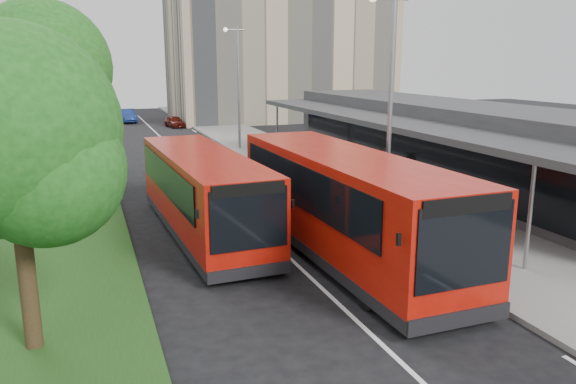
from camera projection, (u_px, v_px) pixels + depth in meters
name	position (u px, v px, depth m)	size (l,w,h in m)	color
ground	(295.00, 263.00, 16.91)	(120.00, 120.00, 0.00)	black
pavement	(274.00, 152.00, 37.19)	(5.00, 80.00, 0.15)	slate
grass_verge	(64.00, 164.00, 32.89)	(5.00, 80.00, 0.10)	#1C3F14
lane_centre_line	(199.00, 173.00, 30.64)	(0.12, 70.00, 0.01)	silver
kerb_dashes	(238.00, 158.00, 35.40)	(0.12, 56.00, 0.01)	silver
office_block	(279.00, 31.00, 57.96)	(22.00, 12.00, 18.00)	tan
station_building	(446.00, 143.00, 27.37)	(7.70, 26.00, 4.00)	#2C2C2F
tree_near	(12.00, 145.00, 10.89)	(4.25, 4.25, 6.75)	black
tree_mid	(44.00, 76.00, 21.65)	(5.18, 5.18, 8.32)	black
tree_far	(56.00, 74.00, 32.67)	(5.05, 5.05, 8.12)	black
lamp_post_near	(388.00, 98.00, 19.03)	(1.44, 0.28, 8.00)	gray
lamp_post_far	(237.00, 80.00, 37.35)	(1.44, 0.28, 8.00)	gray
bus_main	(344.00, 205.00, 17.17)	(3.17, 11.46, 3.23)	#AD1409
bus_second	(203.00, 193.00, 19.45)	(3.06, 10.27, 2.88)	#AD1409
litter_bin	(328.00, 167.00, 28.93)	(0.52, 0.52, 0.93)	#372716
bollard	(271.00, 152.00, 33.65)	(0.16, 0.16, 1.03)	#FFF00D
car_near	(175.00, 121.00, 51.81)	(1.24, 3.09, 1.05)	#4E120B
car_far	(127.00, 116.00, 55.86)	(1.41, 4.05, 1.33)	navy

